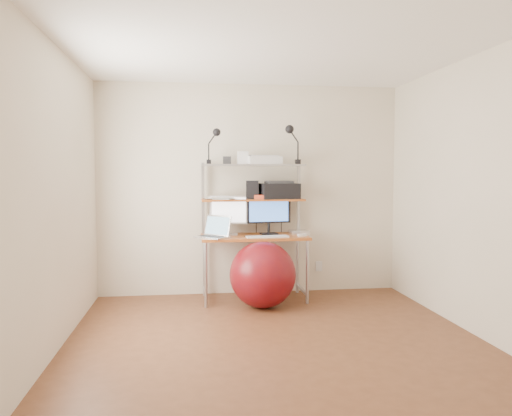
{
  "coord_description": "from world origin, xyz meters",
  "views": [
    {
      "loc": [
        -0.72,
        -4.15,
        1.45
      ],
      "look_at": [
        -0.02,
        1.15,
        1.07
      ],
      "focal_mm": 35.0,
      "sensor_mm": 36.0,
      "label": 1
    }
  ],
  "objects_px": {
    "monitor_silver": "(229,212)",
    "monitor_black": "(269,212)",
    "laptop": "(215,233)",
    "printer": "(279,190)",
    "exercise_ball": "(263,275)"
  },
  "relations": [
    {
      "from": "monitor_silver",
      "to": "monitor_black",
      "type": "distance_m",
      "value": 0.47
    },
    {
      "from": "laptop",
      "to": "printer",
      "type": "relative_size",
      "value": 0.93
    },
    {
      "from": "monitor_silver",
      "to": "printer",
      "type": "bearing_deg",
      "value": 7.69
    },
    {
      "from": "monitor_silver",
      "to": "exercise_ball",
      "type": "relative_size",
      "value": 0.67
    },
    {
      "from": "monitor_silver",
      "to": "laptop",
      "type": "distance_m",
      "value": 0.35
    },
    {
      "from": "monitor_black",
      "to": "exercise_ball",
      "type": "height_order",
      "value": "monitor_black"
    },
    {
      "from": "monitor_silver",
      "to": "printer",
      "type": "relative_size",
      "value": 1.02
    },
    {
      "from": "laptop",
      "to": "monitor_black",
      "type": "bearing_deg",
      "value": 60.82
    },
    {
      "from": "monitor_black",
      "to": "laptop",
      "type": "relative_size",
      "value": 1.18
    },
    {
      "from": "laptop",
      "to": "exercise_ball",
      "type": "bearing_deg",
      "value": 16.55
    },
    {
      "from": "printer",
      "to": "monitor_black",
      "type": "bearing_deg",
      "value": 178.29
    },
    {
      "from": "printer",
      "to": "exercise_ball",
      "type": "height_order",
      "value": "printer"
    },
    {
      "from": "monitor_black",
      "to": "exercise_ball",
      "type": "xyz_separation_m",
      "value": [
        -0.14,
        -0.45,
        -0.64
      ]
    },
    {
      "from": "monitor_black",
      "to": "exercise_ball",
      "type": "relative_size",
      "value": 0.73
    },
    {
      "from": "monitor_silver",
      "to": "monitor_black",
      "type": "relative_size",
      "value": 0.93
    }
  ]
}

